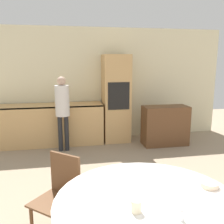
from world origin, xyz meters
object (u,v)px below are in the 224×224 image
Objects in this scene: dining_table at (147,221)px; chair_far_left at (60,193)px; oven_unit at (116,99)px; cup at (136,206)px; sideboard at (165,126)px; bowl_near at (209,185)px; person_standing at (62,105)px.

chair_far_left is at bearing 134.08° from dining_table.
oven_unit is 2.22× the size of chair_far_left.
cup is (-0.67, -3.99, -0.18)m from oven_unit.
oven_unit is at bearing 153.13° from sideboard.
chair_far_left is 5.71× the size of bowl_near.
oven_unit is 1.31m from person_standing.
oven_unit is at bearing 82.05° from dining_table.
oven_unit is 1.29× the size of person_standing.
sideboard is 3.89m from cup.
cup is at bearing -99.59° from oven_unit.
person_standing is (-1.21, -0.49, -0.03)m from oven_unit.
chair_far_left is 0.58× the size of person_standing.
sideboard is (1.01, -0.51, -0.56)m from oven_unit.
cup is (-0.14, -0.13, 0.23)m from dining_table.
person_standing reaches higher than cup.
sideboard is 6.33× the size of bowl_near.
dining_table is at bearing -97.95° from oven_unit.
chair_far_left reaches higher than sideboard.
person_standing is 3.51m from bowl_near.
cup is (-1.68, -3.48, 0.38)m from sideboard.
chair_far_left is (-1.24, -3.14, -0.49)m from oven_unit.
oven_unit is at bearing 22.02° from person_standing.
person_standing is 3.55m from cup.
bowl_near is (1.29, -0.62, 0.28)m from chair_far_left.
oven_unit reaches higher than cup.
bowl_near is (0.05, -3.76, -0.20)m from oven_unit.
bowl_near is (0.73, 0.24, -0.03)m from cup.
cup is at bearing -15.60° from chair_far_left.
bowl_near is (0.59, 0.11, 0.20)m from dining_table.
oven_unit is 3.76m from bowl_near.
bowl_near is at bearing -68.91° from person_standing.
chair_far_left is at bearing 123.53° from cup.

